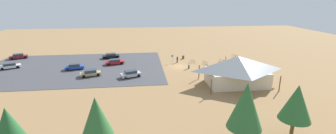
{
  "coord_description": "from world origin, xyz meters",
  "views": [
    {
      "loc": [
        9.29,
        55.55,
        16.62
      ],
      "look_at": [
        3.19,
        4.09,
        1.2
      ],
      "focal_mm": 25.2,
      "sensor_mm": 36.0,
      "label": 1
    }
  ],
  "objects": [
    {
      "name": "ground",
      "position": [
        0.0,
        0.0,
        0.0
      ],
      "size": [
        160.0,
        160.0,
        0.0
      ],
      "primitive_type": "plane",
      "color": "#937047",
      "rests_on": "ground"
    },
    {
      "name": "car_tan_front_row",
      "position": [
        20.35,
        5.03,
        0.74
      ],
      "size": [
        4.68,
        2.95,
        1.41
      ],
      "color": "tan",
      "rests_on": "parking_lot_asphalt"
    },
    {
      "name": "car_blue_inner_stall",
      "position": [
        25.07,
        -0.49,
        0.73
      ],
      "size": [
        4.55,
        2.55,
        1.38
      ],
      "color": "#1E42B2",
      "rests_on": "parking_lot_asphalt"
    },
    {
      "name": "car_red_second_row",
      "position": [
        16.03,
        -3.87,
        0.71
      ],
      "size": [
        4.92,
        2.85,
        1.33
      ],
      "color": "red",
      "rests_on": "parking_lot_asphalt"
    },
    {
      "name": "parking_lot_asphalt",
      "position": [
        25.61,
        -1.83,
        0.03
      ],
      "size": [
        42.98,
        28.5,
        0.05
      ],
      "primitive_type": "cube",
      "color": "#424247",
      "rests_on": "ground"
    },
    {
      "name": "car_black_by_curb",
      "position": [
        17.75,
        -10.5,
        0.73
      ],
      "size": [
        4.89,
        2.75,
        1.36
      ],
      "color": "black",
      "rests_on": "parking_lot_asphalt"
    },
    {
      "name": "visitor_crossing_yard",
      "position": [
        -2.14,
        1.96,
        0.9
      ],
      "size": [
        0.38,
        0.36,
        1.72
      ],
      "color": "#2D3347",
      "rests_on": "ground"
    },
    {
      "name": "bicycle_orange_trailside",
      "position": [
        -18.76,
        6.61,
        0.37
      ],
      "size": [
        1.77,
        0.51,
        0.81
      ],
      "color": "black",
      "rests_on": "ground"
    },
    {
      "name": "bicycle_blue_lone_east",
      "position": [
        -17.34,
        5.27,
        0.37
      ],
      "size": [
        1.67,
        0.71,
        0.78
      ],
      "color": "black",
      "rests_on": "ground"
    },
    {
      "name": "bike_pavilion",
      "position": [
        -9.2,
        13.76,
        3.19
      ],
      "size": [
        13.18,
        8.96,
        5.78
      ],
      "color": "beige",
      "rests_on": "ground"
    },
    {
      "name": "bicycle_purple_by_bin",
      "position": [
        -6.67,
        1.77,
        0.39
      ],
      "size": [
        0.74,
        1.6,
        0.87
      ],
      "color": "black",
      "rests_on": "ground"
    },
    {
      "name": "bicycle_red_front_row",
      "position": [
        -18.19,
        -3.43,
        0.39
      ],
      "size": [
        0.48,
        1.72,
        0.84
      ],
      "color": "black",
      "rests_on": "ground"
    },
    {
      "name": "bicycle_silver_mid_cluster",
      "position": [
        -7.13,
        -1.46,
        0.36
      ],
      "size": [
        1.08,
        1.37,
        0.78
      ],
      "color": "black",
      "rests_on": "ground"
    },
    {
      "name": "car_silver_near_entry",
      "position": [
        11.58,
        6.78,
        0.77
      ],
      "size": [
        4.66,
        3.18,
        1.46
      ],
      "color": "#BCBCC1",
      "rests_on": "parking_lot_asphalt"
    },
    {
      "name": "bicycle_black_yard_center",
      "position": [
        -8.63,
        2.09,
        0.35
      ],
      "size": [
        1.34,
        1.06,
        0.77
      ],
      "color": "black",
      "rests_on": "ground"
    },
    {
      "name": "trash_bin",
      "position": [
        -2.46,
        -7.48,
        0.45
      ],
      "size": [
        0.6,
        0.6,
        0.9
      ],
      "primitive_type": "cylinder",
      "color": "brown",
      "rests_on": "ground"
    },
    {
      "name": "pine_west",
      "position": [
        -2.03,
        33.06,
        5.11
      ],
      "size": [
        3.95,
        3.95,
        7.8
      ],
      "color": "brown",
      "rests_on": "ground"
    },
    {
      "name": "car_maroon_back_corner",
      "position": [
        43.32,
        -12.85,
        0.75
      ],
      "size": [
        4.82,
        3.27,
        1.41
      ],
      "color": "maroon",
      "rests_on": "parking_lot_asphalt"
    },
    {
      "name": "bicycle_yellow_yard_left",
      "position": [
        -17.42,
        -7.24,
        0.4
      ],
      "size": [
        1.24,
        1.39,
        0.9
      ],
      "color": "black",
      "rests_on": "ground"
    },
    {
      "name": "lot_sign",
      "position": [
        1.18,
        -3.41,
        1.41
      ],
      "size": [
        0.56,
        0.08,
        2.2
      ],
      "color": "#99999E",
      "rests_on": "ground"
    },
    {
      "name": "pine_east",
      "position": [
        22.77,
        32.86,
        4.0
      ],
      "size": [
        3.65,
        3.65,
        6.23
      ],
      "color": "brown",
      "rests_on": "ground"
    },
    {
      "name": "car_white_far_end",
      "position": [
        40.78,
        -3.06,
        0.72
      ],
      "size": [
        4.91,
        3.55,
        1.35
      ],
      "color": "white",
      "rests_on": "parking_lot_asphalt"
    },
    {
      "name": "bicycle_white_yard_right",
      "position": [
        -14.02,
        -5.16,
        0.39
      ],
      "size": [
        0.82,
        1.62,
        0.84
      ],
      "color": "black",
      "rests_on": "ground"
    },
    {
      "name": "visitor_by_pavilion",
      "position": [
        -0.19,
        -3.74,
        0.91
      ],
      "size": [
        0.37,
        0.4,
        1.74
      ],
      "color": "#2D3347",
      "rests_on": "ground"
    },
    {
      "name": "bicycle_teal_yard_front",
      "position": [
        -4.26,
        -3.1,
        0.35
      ],
      "size": [
        1.18,
        1.22,
        0.81
      ],
      "color": "black",
      "rests_on": "ground"
    },
    {
      "name": "bicycle_green_edge_south",
      "position": [
        -17.24,
        -5.56,
        0.4
      ],
      "size": [
        1.75,
        0.52,
        0.88
      ],
      "color": "black",
      "rests_on": "ground"
    },
    {
      "name": "bicycle_silver_back_row",
      "position": [
        -11.93,
        -2.75,
        0.35
      ],
      "size": [
        1.0,
        1.34,
        0.77
      ],
      "color": "black",
      "rests_on": "ground"
    },
    {
      "name": "pine_mideast",
      "position": [
        14.02,
        33.25,
        4.89
      ],
      "size": [
        3.31,
        3.31,
        7.07
      ],
      "color": "brown",
      "rests_on": "ground"
    },
    {
      "name": "pine_far_west",
      "position": [
        -8.66,
        32.23,
        4.72
      ],
      "size": [
        3.71,
        3.71,
        6.95
      ],
      "color": "brown",
      "rests_on": "ground"
    }
  ]
}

